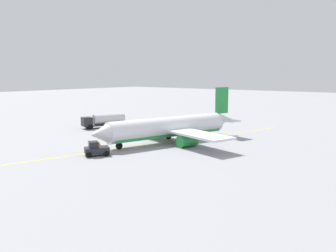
{
  "coord_description": "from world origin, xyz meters",
  "views": [
    {
      "loc": [
        49.47,
        39.24,
        12.25
      ],
      "look_at": [
        0.0,
        0.0,
        3.0
      ],
      "focal_mm": 38.25,
      "sensor_mm": 36.0,
      "label": 1
    }
  ],
  "objects_px": {
    "airplane": "(170,128)",
    "refueling_worker": "(129,126)",
    "safety_cone_nose": "(99,144)",
    "pushback_tug": "(96,149)",
    "fuel_tanker": "(105,120)"
  },
  "relations": [
    {
      "from": "fuel_tanker",
      "to": "pushback_tug",
      "type": "xyz_separation_m",
      "value": [
        20.03,
        20.62,
        -0.72
      ]
    },
    {
      "from": "fuel_tanker",
      "to": "safety_cone_nose",
      "type": "bearing_deg",
      "value": 45.87
    },
    {
      "from": "fuel_tanker",
      "to": "refueling_worker",
      "type": "xyz_separation_m",
      "value": [
        -1.54,
        6.16,
        -0.91
      ]
    },
    {
      "from": "fuel_tanker",
      "to": "pushback_tug",
      "type": "height_order",
      "value": "fuel_tanker"
    },
    {
      "from": "pushback_tug",
      "to": "safety_cone_nose",
      "type": "bearing_deg",
      "value": -134.3
    },
    {
      "from": "airplane",
      "to": "fuel_tanker",
      "type": "xyz_separation_m",
      "value": [
        -4.67,
        -22.78,
        -0.91
      ]
    },
    {
      "from": "refueling_worker",
      "to": "safety_cone_nose",
      "type": "bearing_deg",
      "value": 28.92
    },
    {
      "from": "airplane",
      "to": "fuel_tanker",
      "type": "bearing_deg",
      "value": -101.58
    },
    {
      "from": "airplane",
      "to": "pushback_tug",
      "type": "relative_size",
      "value": 7.46
    },
    {
      "from": "airplane",
      "to": "pushback_tug",
      "type": "height_order",
      "value": "airplane"
    },
    {
      "from": "airplane",
      "to": "safety_cone_nose",
      "type": "bearing_deg",
      "value": -37.5
    },
    {
      "from": "refueling_worker",
      "to": "fuel_tanker",
      "type": "bearing_deg",
      "value": -75.97
    },
    {
      "from": "fuel_tanker",
      "to": "refueling_worker",
      "type": "distance_m",
      "value": 6.42
    },
    {
      "from": "airplane",
      "to": "safety_cone_nose",
      "type": "relative_size",
      "value": 47.29
    },
    {
      "from": "airplane",
      "to": "refueling_worker",
      "type": "height_order",
      "value": "airplane"
    }
  ]
}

